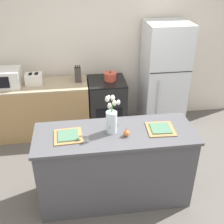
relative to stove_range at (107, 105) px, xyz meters
The scene contains 14 objects.
ground_plane 1.66m from the stove_range, 93.58° to the right, with size 10.00×10.00×0.00m, color #59544F.
back_wall 0.99m from the stove_range, 104.01° to the left, with size 5.20×0.08×2.70m.
kitchen_island 1.60m from the stove_range, 93.58° to the right, with size 1.80×0.66×0.96m.
back_counter 1.16m from the stove_range, behind, with size 1.68×0.60×0.90m.
stove_range is the anchor object (origin of this frame).
refrigerator 1.05m from the stove_range, ahead, with size 0.68×0.67×1.79m.
flower_vase 1.72m from the stove_range, 94.94° to the right, with size 0.16×0.17×0.45m.
pear_figurine 1.78m from the stove_range, 89.69° to the right, with size 0.06×0.06×0.11m.
plate_setting_left 1.80m from the stove_range, 110.93° to the right, with size 0.32×0.32×0.02m.
plate_setting_right 1.74m from the stove_range, 75.52° to the right, with size 0.32×0.32×0.02m.
toaster 1.26m from the stove_range, behind, with size 0.28×0.18×0.17m.
cooking_pot 0.51m from the stove_range, ahead, with size 0.21×0.21×0.15m.
microwave 1.67m from the stove_range, behind, with size 0.48×0.37×0.27m.
knife_block 0.72m from the stove_range, behind, with size 0.10×0.14×0.27m.
Camera 1 is at (-0.39, -2.56, 2.70)m, focal length 45.00 mm.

